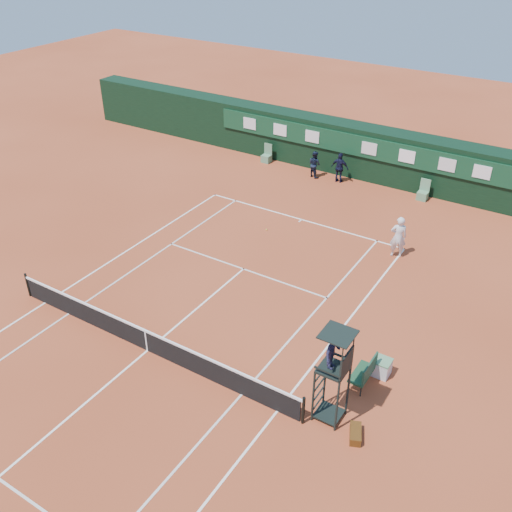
{
  "coord_description": "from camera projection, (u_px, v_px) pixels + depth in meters",
  "views": [
    {
      "loc": [
        11.75,
        -11.3,
        13.93
      ],
      "look_at": [
        0.91,
        6.0,
        1.2
      ],
      "focal_mm": 40.0,
      "sensor_mm": 36.0,
      "label": 1
    }
  ],
  "objects": [
    {
      "name": "ground",
      "position": [
        148.0,
        350.0,
        20.79
      ],
      "size": [
        90.0,
        90.0,
        0.0
      ],
      "primitive_type": "plane",
      "color": "#B24B2A",
      "rests_on": "ground"
    },
    {
      "name": "court_lines",
      "position": [
        148.0,
        350.0,
        20.79
      ],
      "size": [
        11.05,
        23.85,
        0.01
      ],
      "color": "white",
      "rests_on": "ground"
    },
    {
      "name": "tennis_net",
      "position": [
        146.0,
        340.0,
        20.52
      ],
      "size": [
        12.9,
        0.1,
        1.1
      ],
      "color": "black",
      "rests_on": "ground"
    },
    {
      "name": "back_wall",
      "position": [
        358.0,
        150.0,
        33.47
      ],
      "size": [
        40.0,
        1.65,
        3.0
      ],
      "color": "black",
      "rests_on": "ground"
    },
    {
      "name": "linesman_chair_left",
      "position": [
        267.0,
        157.0,
        35.67
      ],
      "size": [
        0.55,
        0.5,
        1.15
      ],
      "color": "#598863",
      "rests_on": "ground"
    },
    {
      "name": "linesman_chair_right",
      "position": [
        423.0,
        194.0,
        31.17
      ],
      "size": [
        0.55,
        0.5,
        1.15
      ],
      "color": "#598960",
      "rests_on": "ground"
    },
    {
      "name": "umpire_chair",
      "position": [
        334.0,
        358.0,
        16.83
      ],
      "size": [
        0.96,
        0.95,
        3.42
      ],
      "color": "black",
      "rests_on": "ground"
    },
    {
      "name": "player_bench",
      "position": [
        365.0,
        372.0,
        19.01
      ],
      "size": [
        0.56,
        1.2,
        1.1
      ],
      "color": "#194026",
      "rests_on": "ground"
    },
    {
      "name": "tennis_bag",
      "position": [
        355.0,
        434.0,
        17.35
      ],
      "size": [
        0.61,
        0.85,
        0.29
      ],
      "primitive_type": "cube",
      "rotation": [
        0.0,
        0.0,
        0.4
      ],
      "color": "black",
      "rests_on": "ground"
    },
    {
      "name": "cooler",
      "position": [
        382.0,
        367.0,
        19.57
      ],
      "size": [
        0.57,
        0.57,
        0.65
      ],
      "color": "silver",
      "rests_on": "ground"
    },
    {
      "name": "tennis_ball",
      "position": [
        266.0,
        230.0,
        28.38
      ],
      "size": [
        0.07,
        0.07,
        0.07
      ],
      "primitive_type": "sphere",
      "color": "#CAEB36",
      "rests_on": "ground"
    },
    {
      "name": "player",
      "position": [
        398.0,
        237.0,
        25.81
      ],
      "size": [
        0.87,
        0.74,
        2.02
      ],
      "primitive_type": "imported",
      "rotation": [
        0.0,
        0.0,
        3.56
      ],
      "color": "silver",
      "rests_on": "ground"
    },
    {
      "name": "ball_kid_left",
      "position": [
        314.0,
        164.0,
        33.51
      ],
      "size": [
        0.94,
        0.84,
        1.59
      ],
      "primitive_type": "imported",
      "rotation": [
        0.0,
        0.0,
        2.78
      ],
      "color": "black",
      "rests_on": "ground"
    },
    {
      "name": "ball_kid_right",
      "position": [
        340.0,
        168.0,
        32.83
      ],
      "size": [
        1.05,
        0.47,
        1.76
      ],
      "primitive_type": "imported",
      "rotation": [
        0.0,
        0.0,
        3.18
      ],
      "color": "black",
      "rests_on": "ground"
    }
  ]
}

